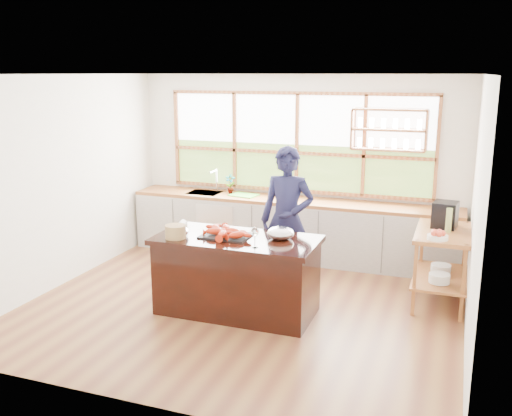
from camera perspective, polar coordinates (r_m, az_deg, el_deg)
The scene contains 18 objects.
ground_plane at distance 6.93m, azimuth -1.27°, elevation -9.69°, with size 5.00×5.00×0.00m, color brown.
room_shell at distance 6.92m, azimuth 0.39°, elevation 5.37°, with size 5.02×4.52×2.71m.
back_counter at distance 8.53m, azimuth 3.33°, elevation -2.03°, with size 4.90×0.63×0.90m.
right_shelf_unit at distance 7.15m, azimuth 18.07°, elevation -4.48°, with size 0.62×1.10×0.90m.
island at distance 6.59m, azimuth -1.93°, elevation -6.69°, with size 1.85×0.90×0.90m.
cook at distance 7.10m, azimuth 3.12°, elevation -1.25°, with size 0.67×0.44×1.85m, color #161636.
potted_plant at distance 8.77m, azimuth -2.61°, elevation 2.41°, with size 0.16×0.11×0.30m, color slate.
cutting_board at distance 8.65m, azimuth -1.23°, elevation 1.30°, with size 0.40×0.30×0.01m, color green.
espresso_machine at distance 7.20m, azimuth 18.39°, elevation -0.63°, with size 0.27×0.29×0.31m, color black.
wine_bottle at distance 7.01m, azimuth 18.73°, elevation -1.16°, with size 0.07×0.07×0.29m, color #99A857.
fruit_bowl at distance 6.68m, azimuth 17.71°, elevation -2.65°, with size 0.23×0.23×0.11m.
slate_board at distance 6.50m, azimuth -3.02°, elevation -2.77°, with size 0.55×0.40×0.02m, color black.
lobster_pile at distance 6.48m, azimuth -3.14°, elevation -2.37°, with size 0.55×0.48×0.08m.
mixing_bowl_left at distance 6.55m, azimuth -7.90°, elevation -2.33°, with size 0.27×0.27×0.13m, color silver.
mixing_bowl_right at distance 6.40m, azimuth 2.47°, elevation -2.52°, with size 0.31×0.31×0.15m, color silver.
wine_glass at distance 6.06m, azimuth -0.12°, elevation -2.47°, with size 0.08×0.08×0.22m.
wicker_basket at distance 6.47m, azimuth -8.04°, elevation -2.35°, with size 0.24×0.24×0.15m, color #A87F51.
parchment_roll at distance 6.85m, azimuth -7.59°, elevation -1.77°, with size 0.08×0.08×0.30m, color silver.
Camera 1 is at (2.33, -5.94, 2.72)m, focal length 40.00 mm.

